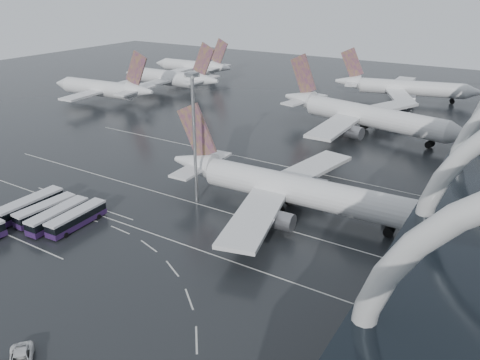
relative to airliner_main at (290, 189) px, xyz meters
The scene contains 22 objects.
ground 23.68m from the airliner_main, 125.52° to the right, with size 420.00×420.00×0.00m, color black.
lane_marking_near 25.30m from the airliner_main, 122.84° to the right, with size 120.00×0.25×0.01m, color beige.
lane_marking_mid 15.86m from the airliner_main, 152.96° to the right, with size 120.00×0.25×0.01m, color beige.
lane_marking_far 25.51m from the airliner_main, 122.53° to the left, with size 120.00×0.25×0.01m, color beige.
bus_bay_line_south 51.41m from the airliner_main, 137.06° to the right, with size 28.00×0.25×0.01m, color beige.
bus_bay_line_north 42.23m from the airliner_main, 153.26° to the right, with size 28.00×0.25×0.01m, color beige.
airliner_main is the anchor object (origin of this frame).
airliner_gate_b 57.84m from the airliner_main, 94.46° to the left, with size 59.78×52.93×20.84m.
airliner_gate_c 105.26m from the airliner_main, 92.78° to the left, with size 52.03×47.24×18.67m.
jet_remote_west 106.26m from the airliner_main, 155.96° to the left, with size 45.61×36.77×19.85m.
jet_remote_mid 113.58m from the airliner_main, 141.16° to the left, with size 46.68×37.53×20.43m.
jet_remote_far 141.65m from the airliner_main, 134.75° to the left, with size 41.85×33.67×18.29m.
bus_row_near_a 50.17m from the airliner_main, 146.62° to the right, with size 3.34×13.52×3.32m.
bus_row_near_b 46.71m from the airliner_main, 144.60° to the right, with size 3.26×12.21×2.98m.
bus_row_near_c 43.67m from the airliner_main, 141.08° to the right, with size 3.61×12.82×3.12m.
bus_row_near_d 40.12m from the airliner_main, 139.33° to the right, with size 3.42×12.48×3.04m.
van_curve_a 53.46m from the airliner_main, 99.57° to the right, with size 2.67×5.79×1.61m, color silver.
floodlight_mast 22.30m from the airliner_main, 161.63° to the right, with size 2.01×2.01×26.18m.
gse_cart_belly_b 15.76m from the airliner_main, 33.61° to the left, with size 2.36×1.39×1.29m, color slate.
gse_cart_belly_c 9.21m from the airliner_main, behind, with size 2.03×1.20×1.11m, color gold.
gse_cart_belly_d 19.17m from the airliner_main, 14.94° to the left, with size 2.07×1.22×1.13m, color slate.
gse_cart_belly_e 15.03m from the airliner_main, 82.84° to the left, with size 2.36×1.40×1.29m, color gold.
Camera 1 is at (48.67, -55.68, 41.78)m, focal length 35.00 mm.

